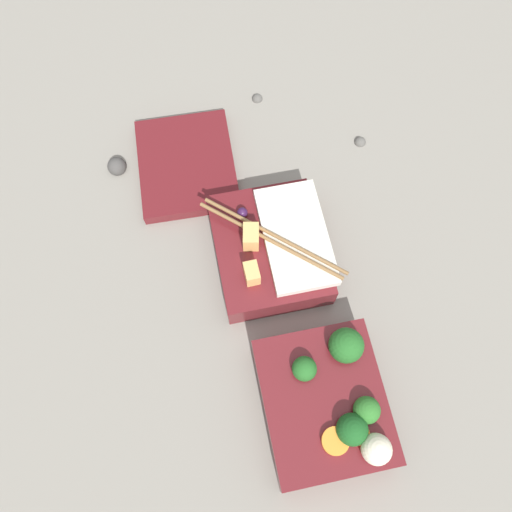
# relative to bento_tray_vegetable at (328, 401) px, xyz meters

# --- Properties ---
(ground_plane) EXTENTS (3.00, 3.00, 0.00)m
(ground_plane) POSITION_rel_bento_tray_vegetable_xyz_m (0.09, 0.03, -0.03)
(ground_plane) COLOR gray
(bento_tray_vegetable) EXTENTS (0.17, 0.14, 0.08)m
(bento_tray_vegetable) POSITION_rel_bento_tray_vegetable_xyz_m (0.00, 0.00, 0.00)
(bento_tray_vegetable) COLOR maroon
(bento_tray_vegetable) RESTS_ON ground_plane
(bento_tray_rice) EXTENTS (0.17, 0.17, 0.07)m
(bento_tray_rice) POSITION_rel_bento_tray_vegetable_xyz_m (0.21, 0.02, -0.00)
(bento_tray_rice) COLOR maroon
(bento_tray_rice) RESTS_ON ground_plane
(bento_lid) EXTENTS (0.17, 0.14, 0.02)m
(bento_lid) POSITION_rel_bento_tray_vegetable_xyz_m (0.37, 0.12, -0.02)
(bento_lid) COLOR maroon
(bento_lid) RESTS_ON ground_plane
(pebble_0) EXTENTS (0.02, 0.02, 0.02)m
(pebble_0) POSITION_rel_bento_tray_vegetable_xyz_m (0.36, -0.15, -0.02)
(pebble_0) COLOR #595651
(pebble_0) RESTS_ON ground_plane
(pebble_1) EXTENTS (0.02, 0.02, 0.02)m
(pebble_1) POSITION_rel_bento_tray_vegetable_xyz_m (0.48, -0.01, -0.02)
(pebble_1) COLOR #595651
(pebble_1) RESTS_ON ground_plane
(pebble_2) EXTENTS (0.03, 0.03, 0.03)m
(pebble_2) POSITION_rel_bento_tray_vegetable_xyz_m (0.39, 0.22, -0.02)
(pebble_2) COLOR #474442
(pebble_2) RESTS_ON ground_plane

